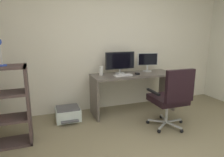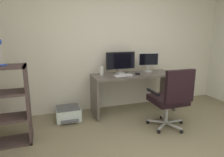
{
  "view_description": "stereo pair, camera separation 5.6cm",
  "coord_description": "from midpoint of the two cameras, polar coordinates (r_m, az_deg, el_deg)",
  "views": [
    {
      "loc": [
        -1.32,
        -1.56,
        1.52
      ],
      "look_at": [
        -0.21,
        1.51,
        0.77
      ],
      "focal_mm": 32.2,
      "sensor_mm": 36.0,
      "label": 1
    },
    {
      "loc": [
        -1.27,
        -1.58,
        1.52
      ],
      "look_at": [
        -0.21,
        1.51,
        0.77
      ],
      "focal_mm": 32.2,
      "sensor_mm": 36.0,
      "label": 2
    }
  ],
  "objects": [
    {
      "name": "monitor_main",
      "position": [
        3.82,
        2.87,
        4.92
      ],
      "size": [
        0.57,
        0.18,
        0.41
      ],
      "color": "#B2B5B7",
      "rests_on": "desk"
    },
    {
      "name": "keyboard",
      "position": [
        3.65,
        3.67,
        0.94
      ],
      "size": [
        0.35,
        0.15,
        0.02
      ],
      "primitive_type": "cube",
      "rotation": [
        0.0,
        0.0,
        0.05
      ],
      "color": "silver",
      "rests_on": "desk"
    },
    {
      "name": "wall_back",
      "position": [
        4.05,
        -0.13,
        9.26
      ],
      "size": [
        5.0,
        0.1,
        2.52
      ],
      "primitive_type": "cube",
      "color": "silver",
      "rests_on": "ground"
    },
    {
      "name": "desk",
      "position": [
        3.87,
        6.57,
        -1.5
      ],
      "size": [
        1.59,
        0.57,
        0.75
      ],
      "color": "#58504A",
      "rests_on": "ground"
    },
    {
      "name": "monitor_secondary",
      "position": [
        4.07,
        10.67,
        5.06
      ],
      "size": [
        0.41,
        0.18,
        0.37
      ],
      "color": "#B2B5B7",
      "rests_on": "desk"
    },
    {
      "name": "desktop_speaker",
      "position": [
        3.67,
        -2.59,
        2.23
      ],
      "size": [
        0.07,
        0.07,
        0.17
      ],
      "primitive_type": "cylinder",
      "color": "silver",
      "rests_on": "desk"
    },
    {
      "name": "office_chair",
      "position": [
        3.27,
        17.0,
        -4.91
      ],
      "size": [
        0.62,
        0.63,
        1.0
      ],
      "color": "#B7BABC",
      "rests_on": "ground"
    },
    {
      "name": "printer",
      "position": [
        3.7,
        -11.9,
        -9.65
      ],
      "size": [
        0.42,
        0.45,
        0.23
      ],
      "color": "silver",
      "rests_on": "ground"
    },
    {
      "name": "computer_mouse",
      "position": [
        3.77,
        7.71,
        1.36
      ],
      "size": [
        0.06,
        0.1,
        0.03
      ],
      "primitive_type": "cube",
      "rotation": [
        0.0,
        0.0,
        -0.02
      ],
      "color": "black",
      "rests_on": "desk"
    }
  ]
}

